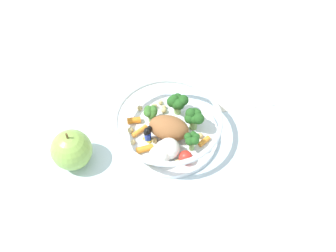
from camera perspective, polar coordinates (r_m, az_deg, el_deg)
The scene contains 4 objects.
ground_plane at distance 0.80m, azimuth -1.09°, elevation -2.41°, with size 2.40×2.40×0.00m, color silver.
food_container at distance 0.79m, azimuth 0.11°, elevation -0.42°, with size 0.20×0.20×0.06m.
loose_apple at distance 0.77m, azimuth -12.79°, elevation -3.25°, with size 0.07×0.07×0.09m.
folded_napkin at distance 0.91m, azimuth 9.45°, elevation 5.98°, with size 0.11×0.15×0.01m, color silver.
Camera 1 is at (-0.09, -0.44, 0.67)m, focal length 45.49 mm.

